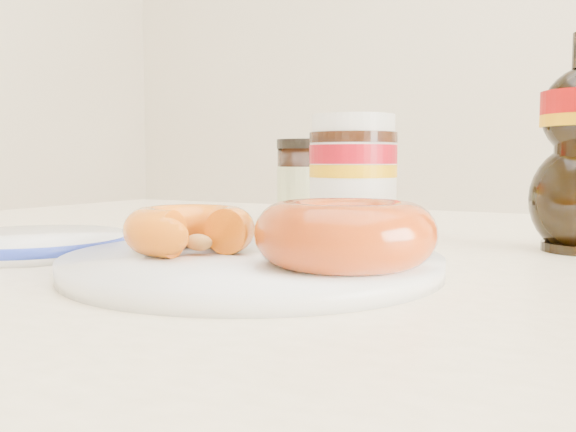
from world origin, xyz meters
The scene contains 7 objects.
dining_table centered at (0.00, 0.10, 0.67)m, with size 1.40×0.90×0.75m.
plate centered at (-0.07, -0.05, 0.76)m, with size 0.26×0.26×0.01m.
donut_bitten centered at (-0.12, -0.06, 0.78)m, with size 0.09×0.09×0.03m, color orange.
donut_whole centered at (0.00, -0.06, 0.78)m, with size 0.11×0.11×0.04m, color #983209.
nutella_jar centered at (-0.09, 0.16, 0.81)m, with size 0.08×0.08×0.12m.
dark_jar centered at (-0.21, 0.28, 0.80)m, with size 0.06×0.06×0.10m.
blue_rim_saucer centered at (-0.28, -0.06, 0.76)m, with size 0.16×0.16×0.02m.
Camera 1 is at (0.16, -0.41, 0.83)m, focal length 40.00 mm.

